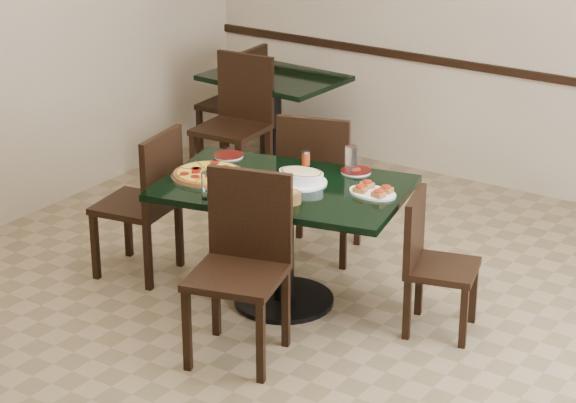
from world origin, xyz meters
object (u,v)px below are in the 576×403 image
Objects in this scene: chair_left at (148,196)px; back_chair_left at (240,97)px; lasagna_casserole at (301,176)px; pepperoni_pizza at (208,174)px; main_table at (284,214)px; chair_far at (318,178)px; chair_near at (243,254)px; back_table at (275,104)px; chair_right at (430,257)px; back_chair_near at (238,115)px; bruschetta_platter at (373,190)px; bread_basket at (281,195)px.

chair_left reaches higher than back_chair_left.
pepperoni_pizza is at bearing -165.40° from lasagna_casserole.
chair_left is (-0.91, -0.14, -0.04)m from main_table.
main_table is 1.68× the size of back_chair_left.
chair_near reaches higher than chair_far.
back_chair_left is (-0.35, 0.02, -0.01)m from back_table.
chair_right is at bearing 31.55° from chair_near.
chair_near is at bearing -57.70° from back_chair_near.
chair_near reaches higher than lasagna_casserole.
chair_far is 0.98× the size of chair_near.
bruschetta_platter is at bearing 126.59° from chair_far.
bread_basket reaches higher than pepperoni_pizza.
chair_far reaches higher than bruschetta_platter.
chair_near reaches higher than back_table.
back_chair_near is at bearing 111.20° from bread_basket.
chair_left reaches higher than bruschetta_platter.
chair_near is 1.07× the size of chair_left.
chair_near is at bearing -110.88° from bread_basket.
chair_near is 1.00× the size of back_chair_near.
back_table is 2.60m from bruschetta_platter.
bruschetta_platter is at bearing 48.45° from back_chair_left.
pepperoni_pizza is at bearing 53.69° from chair_far.
main_table is at bearing -141.67° from lasagna_casserole.
back_chair_left is 3.42× the size of bread_basket.
back_chair_left is at bearing 40.40° from chair_right.
bruschetta_platter is (0.67, -0.49, 0.22)m from chair_far.
chair_left is 1.08m from bread_basket.
back_table is 1.04× the size of back_chair_near.
chair_near reaches higher than back_chair_near.
back_chair_left is at bearing -57.39° from chair_far.
chair_left reaches higher than main_table.
main_table is at bearing -51.31° from back_table.
chair_near is 0.76m from pepperoni_pizza.
chair_far is 0.98× the size of back_chair_near.
chair_far reaches higher than back_chair_left.
chair_left is at bearing 84.99° from chair_right.
chair_far reaches higher than lasagna_casserole.
chair_far is 0.96m from bread_basket.
chair_near reaches higher than chair_left.
lasagna_casserole is 0.44m from bruschetta_platter.
chair_near reaches higher than back_chair_left.
bread_basket is (1.52, -2.16, 0.27)m from back_table.
bread_basket reaches higher than main_table.
back_chair_near is at bearing -50.54° from chair_far.
pepperoni_pizza is (-0.58, 0.46, 0.20)m from chair_near.
back_chair_near is at bearing -172.94° from chair_left.
chair_near is 1.09× the size of back_chair_left.
pepperoni_pizza is (1.29, -2.08, 0.25)m from back_chair_left.
pepperoni_pizza is (-1.30, -0.32, 0.32)m from chair_right.
chair_right is at bearing 138.60° from chair_far.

